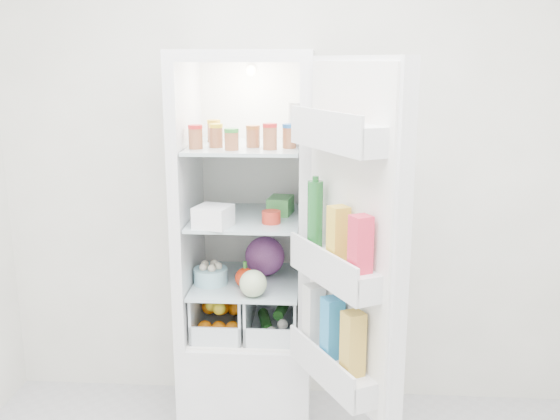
# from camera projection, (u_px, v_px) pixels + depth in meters

# --- Properties ---
(room_walls) EXTENTS (3.02, 3.02, 2.61)m
(room_walls) POSITION_uv_depth(u_px,v_px,m) (266.00, 128.00, 1.58)
(room_walls) COLOR silver
(room_walls) RESTS_ON ground
(refrigerator) EXTENTS (0.60, 0.60, 1.80)m
(refrigerator) POSITION_uv_depth(u_px,v_px,m) (249.00, 291.00, 3.02)
(refrigerator) COLOR silver
(refrigerator) RESTS_ON ground
(shelf_low) EXTENTS (0.49, 0.53, 0.01)m
(shelf_low) POSITION_uv_depth(u_px,v_px,m) (248.00, 281.00, 2.95)
(shelf_low) COLOR #AAC1C7
(shelf_low) RESTS_ON refrigerator
(shelf_mid) EXTENTS (0.49, 0.53, 0.02)m
(shelf_mid) POSITION_uv_depth(u_px,v_px,m) (247.00, 218.00, 2.87)
(shelf_mid) COLOR #AAC1C7
(shelf_mid) RESTS_ON refrigerator
(shelf_top) EXTENTS (0.49, 0.53, 0.02)m
(shelf_top) POSITION_uv_depth(u_px,v_px,m) (246.00, 147.00, 2.80)
(shelf_top) COLOR #AAC1C7
(shelf_top) RESTS_ON refrigerator
(crisper_left) EXTENTS (0.23, 0.46, 0.22)m
(crisper_left) POSITION_uv_depth(u_px,v_px,m) (223.00, 306.00, 2.98)
(crisper_left) COLOR silver
(crisper_left) RESTS_ON refrigerator
(crisper_right) EXTENTS (0.23, 0.46, 0.22)m
(crisper_right) POSITION_uv_depth(u_px,v_px,m) (273.00, 308.00, 2.97)
(crisper_right) COLOR silver
(crisper_right) RESTS_ON refrigerator
(condiment_jars) EXTENTS (0.46, 0.32, 0.08)m
(condiment_jars) POSITION_uv_depth(u_px,v_px,m) (238.00, 138.00, 2.71)
(condiment_jars) COLOR #B21919
(condiment_jars) RESTS_ON shelf_top
(squeeze_bottle) EXTENTS (0.06, 0.06, 0.19)m
(squeeze_bottle) POSITION_uv_depth(u_px,v_px,m) (293.00, 124.00, 2.75)
(squeeze_bottle) COLOR white
(squeeze_bottle) RESTS_ON shelf_top
(tub_white) EXTENTS (0.18, 0.18, 0.09)m
(tub_white) POSITION_uv_depth(u_px,v_px,m) (213.00, 216.00, 2.68)
(tub_white) COLOR white
(tub_white) RESTS_ON shelf_mid
(tin_red) EXTENTS (0.09, 0.09, 0.06)m
(tin_red) POSITION_uv_depth(u_px,v_px,m) (271.00, 217.00, 2.74)
(tin_red) COLOR red
(tin_red) RESTS_ON shelf_mid
(tub_green) EXTENTS (0.12, 0.16, 0.08)m
(tub_green) POSITION_uv_depth(u_px,v_px,m) (280.00, 205.00, 2.91)
(tub_green) COLOR #408E41
(tub_green) RESTS_ON shelf_mid
(red_cabbage) EXTENTS (0.19, 0.19, 0.19)m
(red_cabbage) POSITION_uv_depth(u_px,v_px,m) (265.00, 256.00, 2.99)
(red_cabbage) COLOR #501D57
(red_cabbage) RESTS_ON shelf_low
(bell_pepper) EXTENTS (0.09, 0.09, 0.09)m
(bell_pepper) POSITION_uv_depth(u_px,v_px,m) (245.00, 278.00, 2.83)
(bell_pepper) COLOR red
(bell_pepper) RESTS_ON shelf_low
(mushroom_bowl) EXTENTS (0.17, 0.17, 0.07)m
(mushroom_bowl) POSITION_uv_depth(u_px,v_px,m) (211.00, 276.00, 2.89)
(mushroom_bowl) COLOR #97D3E2
(mushroom_bowl) RESTS_ON shelf_low
(salad_bag) EXTENTS (0.12, 0.12, 0.12)m
(salad_bag) POSITION_uv_depth(u_px,v_px,m) (253.00, 283.00, 2.72)
(salad_bag) COLOR #B2C594
(salad_bag) RESTS_ON shelf_low
(citrus_pile) EXTENTS (0.20, 0.31, 0.16)m
(citrus_pile) POSITION_uv_depth(u_px,v_px,m) (222.00, 313.00, 2.97)
(citrus_pile) COLOR orange
(citrus_pile) RESTS_ON refrigerator
(veg_pile) EXTENTS (0.16, 0.30, 0.10)m
(veg_pile) POSITION_uv_depth(u_px,v_px,m) (275.00, 317.00, 2.98)
(veg_pile) COLOR #1E4F1A
(veg_pile) RESTS_ON refrigerator
(fridge_door) EXTENTS (0.41, 0.56, 1.30)m
(fridge_door) POSITION_uv_depth(u_px,v_px,m) (348.00, 244.00, 2.31)
(fridge_door) COLOR silver
(fridge_door) RESTS_ON refrigerator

